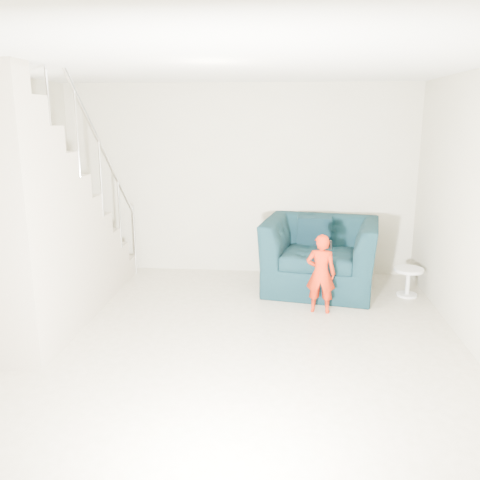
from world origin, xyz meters
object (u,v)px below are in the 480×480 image
at_px(toddler, 321,274).
at_px(staircase, 34,241).
at_px(side_table, 408,277).
at_px(armchair, 320,255).

bearing_deg(toddler, staircase, 20.26).
bearing_deg(toddler, side_table, -142.17).
bearing_deg(armchair, toddler, -83.22).
bearing_deg(staircase, armchair, 25.19).
height_order(side_table, staircase, staircase).
relative_size(toddler, staircase, 0.26).
height_order(armchair, staircase, staircase).
distance_m(armchair, toddler, 0.84).
xyz_separation_m(toddler, side_table, (1.16, 0.65, -0.22)).
height_order(armchair, toddler, toddler).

